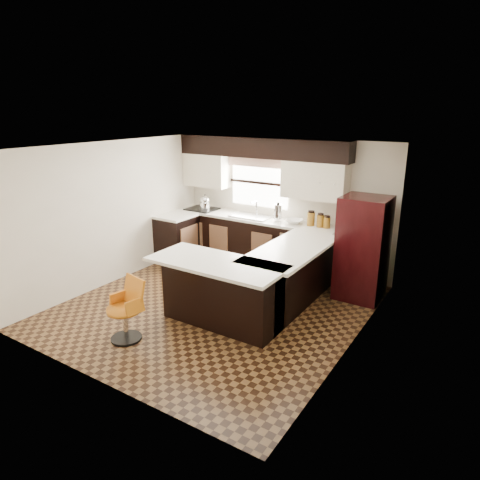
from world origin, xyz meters
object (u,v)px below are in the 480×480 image
Objects in this scene: peninsula_long at (287,278)px; refrigerator at (363,248)px; peninsula_return at (222,293)px; bar_chair at (124,311)px.

refrigerator is at bearing 47.92° from peninsula_long.
peninsula_return is 1.99× the size of bar_chair.
bar_chair is at bearing -126.35° from refrigerator.
bar_chair is at bearing -127.71° from peninsula_return.
refrigerator reaches higher than peninsula_return.
peninsula_long is 1.19× the size of refrigerator.
peninsula_return is 1.33m from bar_chair.
bar_chair is (-0.81, -1.05, -0.04)m from peninsula_return.
peninsula_return is (-0.53, -0.97, 0.00)m from peninsula_long.
refrigerator is 3.67m from bar_chair.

